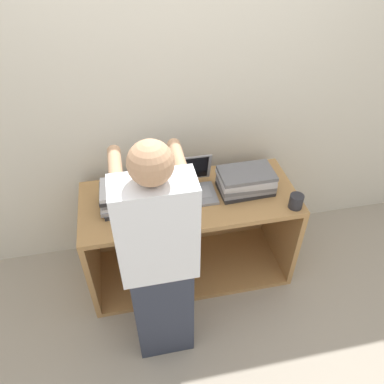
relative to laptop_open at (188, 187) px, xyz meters
name	(u,v)px	position (x,y,z in m)	size (l,w,h in m)	color
ground_plane	(198,300)	(0.00, -0.35, -0.80)	(12.00, 12.00, 0.00)	#9E9384
wall_back	(177,106)	(0.00, 0.36, 0.40)	(8.00, 0.05, 2.40)	beige
cart	(188,228)	(0.00, 0.03, -0.42)	(1.45, 0.61, 0.75)	#A87A47
laptop_open	(188,187)	(0.00, 0.00, 0.00)	(0.36, 0.28, 0.24)	gray
laptop_stack_left	(129,196)	(-0.39, -0.05, 0.03)	(0.38, 0.24, 0.16)	#232326
laptop_stack_right	(246,181)	(0.38, -0.05, 0.03)	(0.37, 0.24, 0.16)	#232326
person	(159,265)	(-0.27, -0.60, -0.02)	(0.40, 0.52, 1.56)	#2D3342
mug	(296,201)	(0.65, -0.28, 0.00)	(0.09, 0.09, 0.09)	#232328
inventory_tag	(129,191)	(-0.39, -0.10, 0.11)	(0.06, 0.02, 0.01)	red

